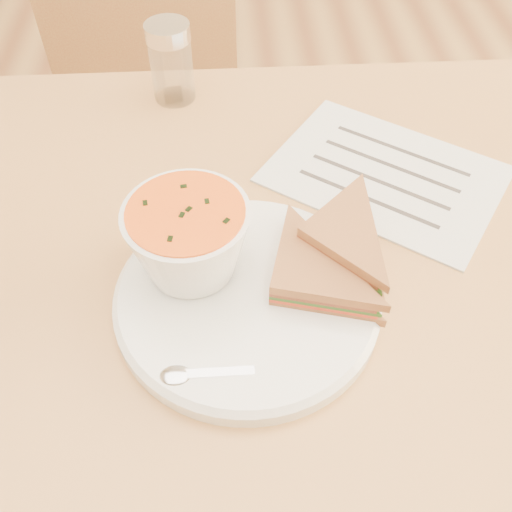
{
  "coord_description": "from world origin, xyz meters",
  "views": [
    {
      "loc": [
        0.0,
        -0.43,
        1.22
      ],
      "look_at": [
        0.02,
        -0.07,
        0.8
      ],
      "focal_mm": 40.0,
      "sensor_mm": 36.0,
      "label": 1
    }
  ],
  "objects_px": {
    "chair_far": "(176,136)",
    "soup_bowl": "(189,243)",
    "dining_table": "(239,394)",
    "condiment_shaker": "(171,62)",
    "plate": "(247,298)"
  },
  "relations": [
    {
      "from": "dining_table",
      "to": "soup_bowl",
      "type": "xyz_separation_m",
      "value": [
        -0.04,
        -0.05,
        0.43
      ]
    },
    {
      "from": "chair_far",
      "to": "soup_bowl",
      "type": "relative_size",
      "value": 7.59
    },
    {
      "from": "chair_far",
      "to": "condiment_shaker",
      "type": "xyz_separation_m",
      "value": [
        0.04,
        -0.28,
        0.34
      ]
    },
    {
      "from": "dining_table",
      "to": "condiment_shaker",
      "type": "bearing_deg",
      "value": 104.39
    },
    {
      "from": "soup_bowl",
      "to": "condiment_shaker",
      "type": "height_order",
      "value": "condiment_shaker"
    },
    {
      "from": "plate",
      "to": "dining_table",
      "type": "bearing_deg",
      "value": 98.17
    },
    {
      "from": "dining_table",
      "to": "chair_far",
      "type": "bearing_deg",
      "value": 101.11
    },
    {
      "from": "chair_far",
      "to": "soup_bowl",
      "type": "xyz_separation_m",
      "value": [
        0.07,
        -0.62,
        0.34
      ]
    },
    {
      "from": "dining_table",
      "to": "chair_far",
      "type": "distance_m",
      "value": 0.58
    },
    {
      "from": "plate",
      "to": "soup_bowl",
      "type": "xyz_separation_m",
      "value": [
        -0.05,
        0.03,
        0.05
      ]
    },
    {
      "from": "chair_far",
      "to": "condiment_shaker",
      "type": "bearing_deg",
      "value": 79.06
    },
    {
      "from": "chair_far",
      "to": "condiment_shaker",
      "type": "height_order",
      "value": "chair_far"
    },
    {
      "from": "plate",
      "to": "condiment_shaker",
      "type": "distance_m",
      "value": 0.38
    },
    {
      "from": "dining_table",
      "to": "plate",
      "type": "relative_size",
      "value": 3.74
    },
    {
      "from": "plate",
      "to": "condiment_shaker",
      "type": "relative_size",
      "value": 2.46
    }
  ]
}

